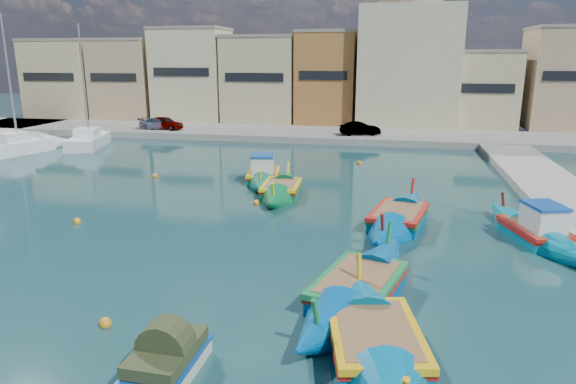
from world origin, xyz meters
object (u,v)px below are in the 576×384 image
(luzzu_green, at_px, (281,191))
(luzzu_cyan_mid, at_px, (398,219))
(luzzu_blue_south, at_px, (358,290))
(church_block, at_px, (409,49))
(luzzu_turquoise_cabin, at_px, (536,233))
(luzzu_blue_cabin, at_px, (263,176))
(yacht_midnorth, at_px, (34,145))
(yacht_north, at_px, (94,139))
(luzzu_cyan_south, at_px, (375,345))
(tender_near, at_px, (167,361))

(luzzu_green, bearing_deg, luzzu_cyan_mid, -32.88)
(luzzu_blue_south, bearing_deg, church_block, 87.14)
(church_block, xyz_separation_m, luzzu_green, (-7.31, -29.53, -8.15))
(luzzu_turquoise_cabin, xyz_separation_m, luzzu_blue_cabin, (-14.12, 8.10, 0.01))
(church_block, height_order, luzzu_turquoise_cabin, church_block)
(luzzu_blue_south, xyz_separation_m, yacht_midnorth, (-28.58, 21.92, 0.17))
(yacht_north, xyz_separation_m, yacht_midnorth, (-3.09, -4.06, 0.03))
(luzzu_blue_cabin, relative_size, luzzu_cyan_south, 0.87)
(luzzu_cyan_mid, bearing_deg, luzzu_turquoise_cabin, -8.56)
(luzzu_turquoise_cabin, distance_m, tender_near, 16.75)
(yacht_midnorth, bearing_deg, luzzu_cyan_mid, -25.04)
(luzzu_turquoise_cabin, bearing_deg, luzzu_green, 157.52)
(church_block, bearing_deg, luzzu_cyan_mid, -91.30)
(luzzu_cyan_mid, bearing_deg, luzzu_blue_cabin, 139.08)
(luzzu_cyan_south, bearing_deg, church_block, 88.19)
(luzzu_turquoise_cabin, bearing_deg, yacht_north, 149.90)
(church_block, distance_m, luzzu_cyan_south, 45.70)
(yacht_north, relative_size, yacht_midnorth, 0.95)
(luzzu_cyan_south, height_order, yacht_midnorth, yacht_midnorth)
(luzzu_green, height_order, yacht_midnorth, yacht_midnorth)
(luzzu_blue_cabin, height_order, luzzu_green, luzzu_blue_cabin)
(tender_near, bearing_deg, luzzu_cyan_south, 20.92)
(luzzu_blue_south, bearing_deg, luzzu_cyan_south, -78.43)
(luzzu_blue_cabin, bearing_deg, yacht_midnorth, 162.65)
(luzzu_green, xyz_separation_m, luzzu_cyan_south, (5.89, -15.42, 0.04))
(luzzu_cyan_south, bearing_deg, luzzu_blue_cabin, 112.64)
(luzzu_blue_south, relative_size, tender_near, 3.73)
(luzzu_turquoise_cabin, xyz_separation_m, luzzu_cyan_south, (-6.44, -10.32, -0.03))
(luzzu_green, relative_size, luzzu_cyan_south, 0.84)
(yacht_north, bearing_deg, church_block, 29.72)
(church_block, bearing_deg, luzzu_green, -103.91)
(luzzu_cyan_mid, xyz_separation_m, luzzu_green, (-6.54, 4.23, -0.03))
(luzzu_blue_cabin, height_order, luzzu_cyan_south, luzzu_blue_cabin)
(yacht_midnorth, bearing_deg, luzzu_blue_south, -37.49)
(yacht_midnorth, bearing_deg, yacht_north, 52.71)
(luzzu_cyan_south, bearing_deg, yacht_midnorth, 139.29)
(luzzu_blue_cabin, relative_size, tender_near, 2.99)
(church_block, relative_size, luzzu_cyan_south, 2.08)
(yacht_north, bearing_deg, luzzu_cyan_south, -48.16)
(luzzu_blue_cabin, xyz_separation_m, luzzu_green, (1.80, -3.00, -0.08))
(luzzu_blue_cabin, distance_m, luzzu_green, 3.50)
(luzzu_turquoise_cabin, height_order, luzzu_blue_cabin, luzzu_blue_cabin)
(church_block, distance_m, yacht_north, 32.74)
(tender_near, xyz_separation_m, yacht_midnorth, (-24.23, 27.07, 0.07))
(church_block, height_order, yacht_midnorth, church_block)
(luzzu_cyan_south, distance_m, yacht_north, 39.21)
(luzzu_blue_south, relative_size, yacht_midnorth, 0.84)
(luzzu_green, xyz_separation_m, tender_near, (0.88, -17.34, 0.14))
(luzzu_green, bearing_deg, luzzu_turquoise_cabin, -22.48)
(luzzu_blue_cabin, bearing_deg, church_block, 71.05)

